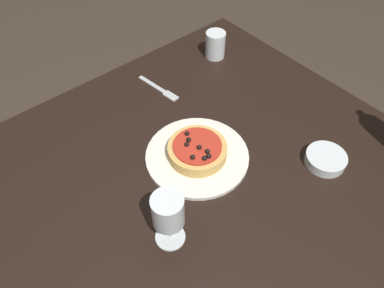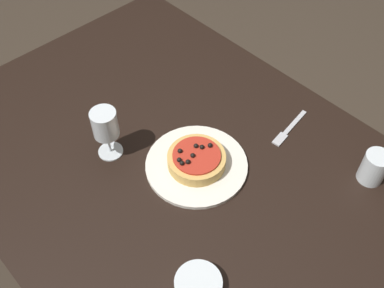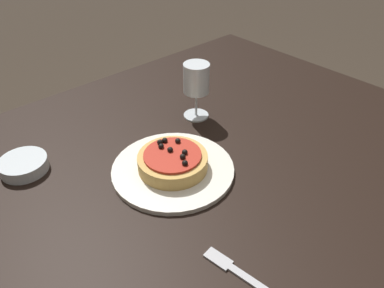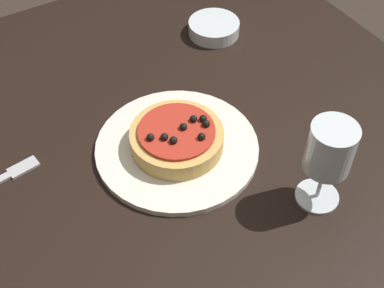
# 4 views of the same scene
# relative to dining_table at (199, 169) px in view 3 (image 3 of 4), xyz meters

# --- Properties ---
(dining_table) EXTENTS (1.39, 1.07, 0.72)m
(dining_table) POSITION_rel_dining_table_xyz_m (0.00, 0.00, 0.00)
(dining_table) COLOR black
(dining_table) RESTS_ON ground_plane
(dinner_plate) EXTENTS (0.30, 0.30, 0.01)m
(dinner_plate) POSITION_rel_dining_table_xyz_m (0.11, 0.03, 0.08)
(dinner_plate) COLOR white
(dinner_plate) RESTS_ON dining_table
(pizza) EXTENTS (0.17, 0.17, 0.05)m
(pizza) POSITION_rel_dining_table_xyz_m (0.11, 0.03, 0.11)
(pizza) COLOR tan
(pizza) RESTS_ON dinner_plate
(wine_glass) EXTENTS (0.08, 0.08, 0.17)m
(wine_glass) POSITION_rel_dining_table_xyz_m (-0.10, -0.12, 0.19)
(wine_glass) COLOR silver
(wine_glass) RESTS_ON dining_table
(side_bowl) EXTENTS (0.12, 0.12, 0.03)m
(side_bowl) POSITION_rel_dining_table_xyz_m (0.38, -0.22, 0.09)
(side_bowl) COLOR silver
(side_bowl) RESTS_ON dining_table
(fork) EXTENTS (0.04, 0.18, 0.00)m
(fork) POSITION_rel_dining_table_xyz_m (0.21, 0.33, 0.08)
(fork) COLOR #B7B7BC
(fork) RESTS_ON dining_table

